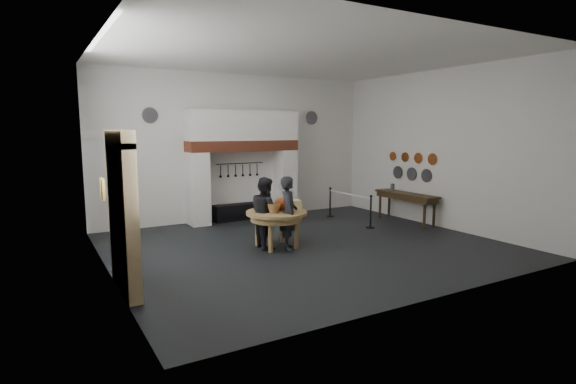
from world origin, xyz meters
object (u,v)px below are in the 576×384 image
work_table (277,213)px  barrier_post_far (330,203)px  side_table (406,194)px  visitor_near (289,213)px  barrier_post_near (371,212)px  iron_range (243,211)px  visitor_far (266,213)px

work_table → barrier_post_far: size_ratio=1.62×
work_table → side_table: 4.83m
visitor_near → barrier_post_near: (3.19, 0.82, -0.42)m
visitor_near → side_table: size_ratio=0.79×
iron_range → barrier_post_far: 2.83m
iron_range → work_table: work_table is taller
work_table → visitor_far: (-0.24, 0.10, 0.01)m
barrier_post_far → iron_range: bearing=159.9°
side_table → visitor_near: bearing=-168.9°
side_table → barrier_post_near: same height
work_table → visitor_far: size_ratio=0.86×
work_table → barrier_post_near: (3.35, 0.52, -0.39)m
iron_range → side_table: 5.05m
barrier_post_near → visitor_near: bearing=-165.6°
work_table → iron_range: bearing=78.7°
iron_range → visitor_far: bearing=-105.4°
visitor_near → barrier_post_near: 3.32m
work_table → barrier_post_far: barrier_post_far is taller
barrier_post_near → barrier_post_far: 2.00m
work_table → visitor_far: bearing=156.6°
visitor_near → side_table: bearing=-57.1°
barrier_post_near → visitor_far: bearing=-173.4°
work_table → side_table: bearing=7.2°
iron_range → barrier_post_far: barrier_post_far is taller
iron_range → barrier_post_near: (2.65, -2.97, 0.20)m
visitor_near → side_table: (4.64, 0.91, 0.00)m
visitor_far → side_table: size_ratio=0.77×
work_table → visitor_near: 0.34m
visitor_near → visitor_far: bearing=66.8°
iron_range → visitor_near: 3.88m
visitor_far → barrier_post_far: 4.34m
visitor_far → barrier_post_near: bearing=-79.0°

